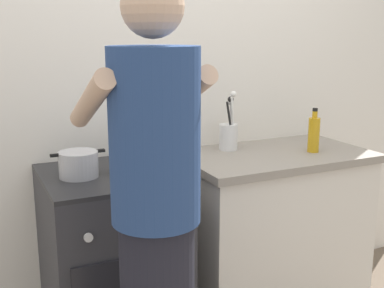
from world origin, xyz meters
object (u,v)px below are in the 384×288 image
(mixing_bowl, at_px, (142,161))
(utensil_crock, at_px, (229,134))
(oil_bottle, at_px, (314,134))
(stove_range, at_px, (113,264))
(pot, at_px, (79,164))
(person, at_px, (156,231))

(mixing_bowl, distance_m, utensil_crock, 0.60)
(utensil_crock, bearing_deg, oil_bottle, -31.59)
(stove_range, distance_m, utensil_crock, 0.90)
(pot, bearing_deg, person, -78.88)
(utensil_crock, xyz_separation_m, oil_bottle, (0.38, -0.24, 0.01))
(stove_range, relative_size, person, 0.53)
(mixing_bowl, xyz_separation_m, oil_bottle, (0.95, -0.04, 0.05))
(utensil_crock, height_order, person, person)
(oil_bottle, bearing_deg, utensil_crock, 148.41)
(stove_range, bearing_deg, oil_bottle, -3.89)
(stove_range, height_order, person, person)
(mixing_bowl, bearing_deg, stove_range, 164.51)
(pot, distance_m, utensil_crock, 0.87)
(stove_range, height_order, oil_bottle, oil_bottle)
(pot, relative_size, person, 0.14)
(pot, distance_m, mixing_bowl, 0.28)
(mixing_bowl, xyz_separation_m, utensil_crock, (0.57, 0.20, 0.04))
(pot, bearing_deg, stove_range, 3.15)
(oil_bottle, bearing_deg, pot, 176.91)
(stove_range, height_order, utensil_crock, utensil_crock)
(mixing_bowl, relative_size, utensil_crock, 0.85)
(pot, relative_size, utensil_crock, 0.74)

